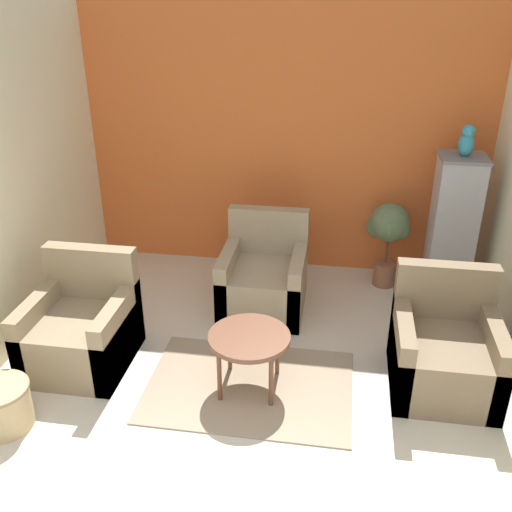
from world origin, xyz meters
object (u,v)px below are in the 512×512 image
(armchair_right, at_px, (444,353))
(potted_plant, at_px, (388,231))
(birdcage, at_px, (452,233))
(armchair_middle, at_px, (264,280))
(parrot, at_px, (467,141))
(coffee_table, at_px, (249,341))
(armchair_left, at_px, (82,330))
(wicker_basket, at_px, (1,405))

(armchair_right, height_order, potted_plant, armchair_right)
(armchair_right, relative_size, potted_plant, 1.01)
(birdcage, bearing_deg, armchair_right, -98.16)
(armchair_middle, xyz_separation_m, potted_plant, (1.18, 0.65, 0.32))
(armchair_right, xyz_separation_m, parrot, (0.21, 1.46, 1.31))
(armchair_middle, bearing_deg, birdcage, 15.69)
(armchair_right, distance_m, armchair_middle, 1.83)
(armchair_right, relative_size, armchair_middle, 1.00)
(coffee_table, distance_m, birdcage, 2.45)
(coffee_table, relative_size, parrot, 2.14)
(armchair_left, xyz_separation_m, armchair_right, (2.93, 0.14, 0.00))
(armchair_middle, height_order, potted_plant, armchair_middle)
(coffee_table, xyz_separation_m, armchair_right, (1.49, 0.28, -0.14))
(coffee_table, bearing_deg, wicker_basket, -157.33)
(armchair_left, distance_m, potted_plant, 3.11)
(coffee_table, xyz_separation_m, potted_plant, (1.12, 1.89, 0.18))
(parrot, bearing_deg, coffee_table, -134.37)
(parrot, xyz_separation_m, wicker_basket, (-3.39, -2.44, -1.42))
(coffee_table, distance_m, wicker_basket, 1.84)
(parrot, relative_size, potted_plant, 0.33)
(armchair_left, relative_size, birdcage, 0.62)
(wicker_basket, bearing_deg, armchair_right, 17.17)
(birdcage, xyz_separation_m, parrot, (0.00, 0.00, 0.90))
(armchair_middle, bearing_deg, parrot, 15.76)
(armchair_middle, distance_m, wicker_basket, 2.53)
(wicker_basket, bearing_deg, armchair_middle, 50.27)
(armchair_middle, xyz_separation_m, birdcage, (1.77, 0.50, 0.41))
(coffee_table, distance_m, armchair_left, 1.45)
(armchair_left, height_order, birdcage, birdcage)
(parrot, xyz_separation_m, potted_plant, (-0.59, 0.15, -0.99))
(armchair_right, bearing_deg, coffee_table, -169.43)
(birdcage, bearing_deg, potted_plant, 165.34)
(potted_plant, bearing_deg, wicker_basket, -137.18)
(armchair_middle, relative_size, birdcage, 0.62)
(parrot, bearing_deg, armchair_right, -98.14)
(armchair_left, distance_m, armchair_middle, 1.76)
(armchair_right, xyz_separation_m, armchair_middle, (-1.56, 0.96, 0.00))
(birdcage, bearing_deg, armchair_left, -152.91)
(armchair_right, height_order, parrot, parrot)
(armchair_left, xyz_separation_m, potted_plant, (2.55, 1.76, 0.32))
(coffee_table, xyz_separation_m, birdcage, (1.70, 1.74, 0.26))
(potted_plant, bearing_deg, armchair_middle, -151.23)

